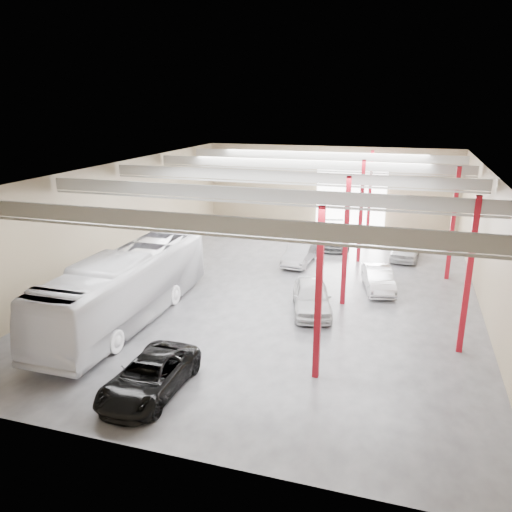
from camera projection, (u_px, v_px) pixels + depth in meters
The scene contains 8 objects.
depot_shell at pixel (290, 202), 29.27m from camera, with size 22.12×32.12×7.06m.
coach_bus at pixel (127, 286), 24.96m from camera, with size 2.97×12.71×3.54m, color white.
black_sedan at pixel (150, 376), 18.82m from camera, with size 2.31×5.01×1.39m, color black.
car_row_a at pixel (312, 297), 26.21m from camera, with size 1.92×4.77×1.63m, color silver.
car_row_b at pixel (300, 253), 34.05m from camera, with size 1.53×4.40×1.45m, color #B3B3B8.
car_row_c at pixel (333, 236), 38.37m from camera, with size 2.17×5.35×1.55m, color slate.
car_right_near at pixel (378, 279), 29.19m from camera, with size 1.47×4.23×1.39m, color silver.
car_right_far at pixel (406, 248), 35.27m from camera, with size 1.81×4.50×1.53m, color silver.
Camera 1 is at (6.74, -27.73, 10.58)m, focal length 35.00 mm.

